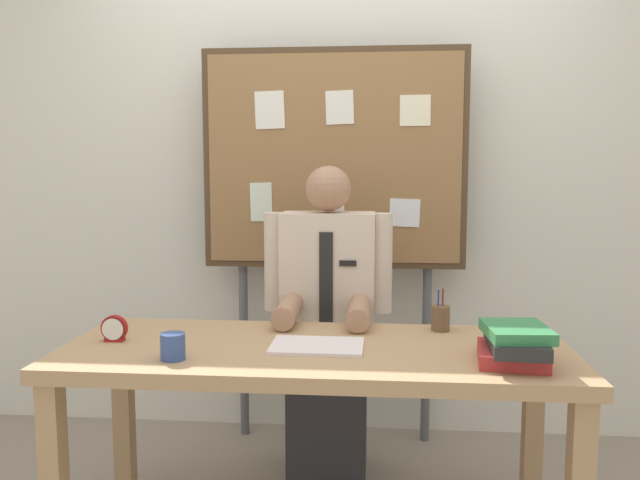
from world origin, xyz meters
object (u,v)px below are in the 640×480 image
object	(u,v)px
pen_holder	(440,318)
book_stack	(515,345)
person	(328,335)
open_notebook	(317,346)
desk_clock	(114,330)
desk	(316,372)
coffee_mug	(173,346)
bulletin_board	(334,165)

from	to	relation	value
pen_holder	book_stack	bearing A→B (deg)	-63.79
person	book_stack	world-z (taller)	person
open_notebook	desk_clock	distance (m)	0.73
book_stack	pen_holder	bearing A→B (deg)	116.21
desk	desk_clock	world-z (taller)	desk_clock
book_stack	pen_holder	xyz separation A→B (m)	(-0.19, 0.39, -0.01)
person	open_notebook	size ratio (longest dim) A/B	4.35
person	book_stack	bearing A→B (deg)	-47.47
coffee_mug	desk_clock	bearing A→B (deg)	145.31
desk	bulletin_board	xyz separation A→B (m)	(0.00, 0.93, 0.72)
bulletin_board	pen_holder	xyz separation A→B (m)	(0.45, -0.68, -0.58)
open_notebook	bulletin_board	bearing A→B (deg)	90.41
pen_holder	coffee_mug	bearing A→B (deg)	-153.41
book_stack	open_notebook	xyz separation A→B (m)	(-0.64, 0.12, -0.05)
open_notebook	book_stack	bearing A→B (deg)	-10.60
bulletin_board	desk_clock	size ratio (longest dim) A/B	20.64
bulletin_board	pen_holder	bearing A→B (deg)	-56.63
person	bulletin_board	distance (m)	0.83
desk	desk_clock	size ratio (longest dim) A/B	18.70
book_stack	open_notebook	distance (m)	0.65
person	desk_clock	xyz separation A→B (m)	(-0.72, -0.57, 0.15)
open_notebook	pen_holder	distance (m)	0.52
pen_holder	open_notebook	bearing A→B (deg)	-148.59
desk_clock	pen_holder	distance (m)	1.20
desk	book_stack	xyz separation A→B (m)	(0.64, -0.14, 0.15)
open_notebook	desk_clock	world-z (taller)	desk_clock
bulletin_board	coffee_mug	distance (m)	1.35
desk	pen_holder	world-z (taller)	pen_holder
person	book_stack	distance (m)	0.97
person	coffee_mug	distance (m)	0.89
book_stack	open_notebook	world-z (taller)	book_stack
coffee_mug	desk	bearing A→B (deg)	23.89
desk	coffee_mug	world-z (taller)	coffee_mug
bulletin_board	open_notebook	bearing A→B (deg)	-89.59
person	desk_clock	size ratio (longest dim) A/B	14.68
bulletin_board	coffee_mug	world-z (taller)	bulletin_board
coffee_mug	pen_holder	bearing A→B (deg)	26.59
bulletin_board	pen_holder	size ratio (longest dim) A/B	12.06
person	pen_holder	bearing A→B (deg)	-34.59
desk_clock	coffee_mug	size ratio (longest dim) A/B	1.09
desk_clock	coffee_mug	xyz separation A→B (m)	(0.28, -0.19, 0.00)
bulletin_board	coffee_mug	xyz separation A→B (m)	(-0.44, -1.13, -0.58)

